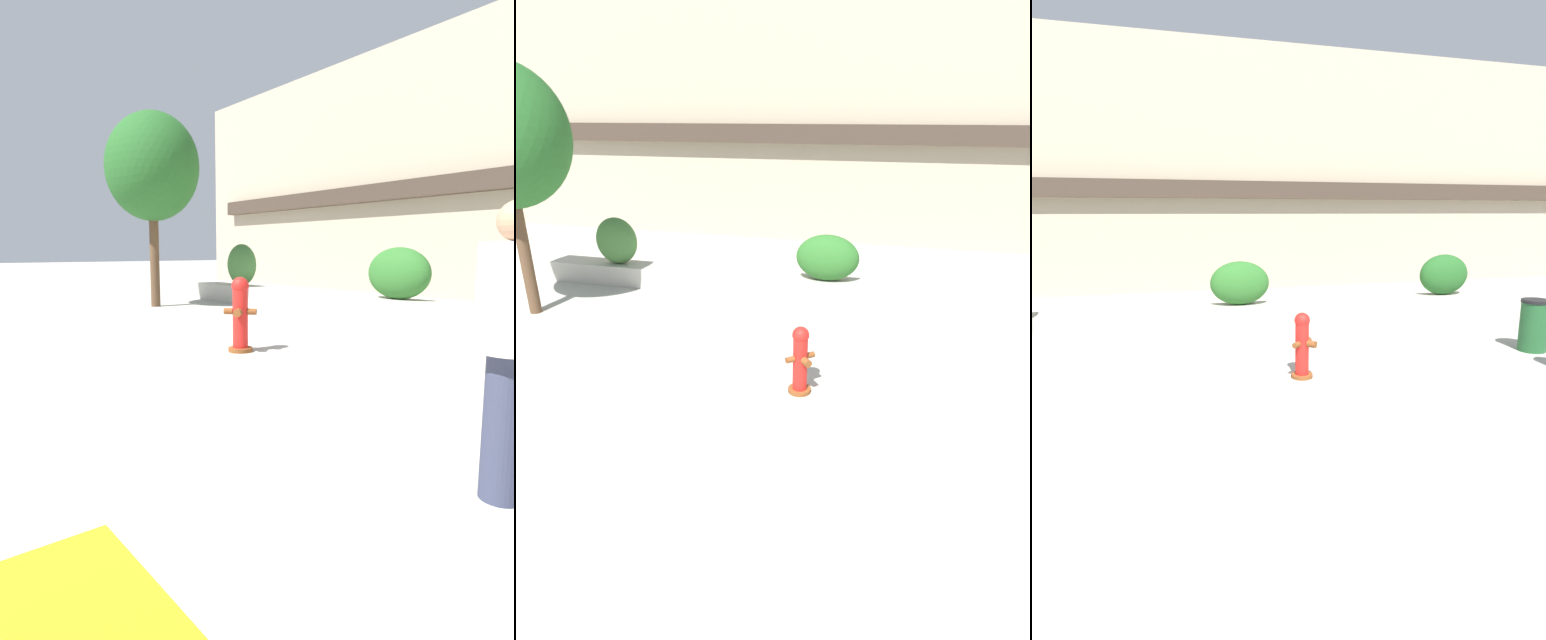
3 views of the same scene
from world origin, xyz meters
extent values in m
plane|color=#B2ADA3|center=(0.00, 0.00, 0.00)|extent=(120.00, 120.00, 0.00)
cube|color=#B7B2A8|center=(0.00, 6.00, 0.25)|extent=(18.00, 0.70, 0.50)
ellipsoid|color=#427538|center=(-5.45, 6.00, 1.07)|extent=(1.07, 0.62, 1.14)
ellipsoid|color=#2D6B28|center=(-0.25, 6.00, 1.01)|extent=(1.40, 0.70, 1.02)
cylinder|color=brown|center=(0.02, 1.94, 0.03)|extent=(0.50, 0.50, 0.06)
cylinder|color=red|center=(0.02, 1.94, 0.48)|extent=(0.31, 0.31, 0.85)
sphere|color=red|center=(0.02, 1.94, 0.95)|extent=(0.25, 0.25, 0.25)
cylinder|color=brown|center=(0.14, 1.81, 0.59)|extent=(0.18, 0.18, 0.11)
cylinder|color=brown|center=(-0.11, 1.82, 0.59)|extent=(0.15, 0.15, 0.09)
cylinder|color=brown|center=(0.15, 2.06, 0.59)|extent=(0.15, 0.15, 0.09)
cylinder|color=brown|center=(-6.14, 3.70, 1.23)|extent=(0.24, 0.24, 2.46)
ellipsoid|color=#235B23|center=(-6.14, 3.70, 3.56)|extent=(2.58, 2.32, 2.71)
cylinder|color=#383D56|center=(4.47, 0.57, 0.44)|extent=(0.34, 0.34, 0.88)
cylinder|color=silver|center=(4.47, 0.57, 1.19)|extent=(0.56, 0.56, 0.62)
camera|label=1|loc=(5.76, -2.26, 1.45)|focal=28.00mm
camera|label=2|loc=(1.35, -4.59, 3.97)|focal=28.00mm
camera|label=3|loc=(-2.30, -5.48, 2.65)|focal=28.00mm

